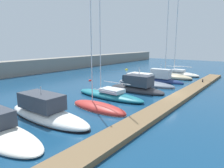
# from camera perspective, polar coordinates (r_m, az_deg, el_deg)

# --- Properties ---
(ground_plane) EXTENTS (120.00, 120.00, 0.00)m
(ground_plane) POSITION_cam_1_polar(r_m,az_deg,el_deg) (26.59, 15.03, -3.40)
(ground_plane) COLOR navy
(dock_pier) EXTENTS (41.69, 2.10, 0.41)m
(dock_pier) POSITION_cam_1_polar(r_m,az_deg,el_deg) (25.99, 18.44, -3.47)
(dock_pier) COLOR brown
(dock_pier) RESTS_ON ground_plane
(breakwater_seawall) EXTENTS (108.00, 3.25, 3.06)m
(breakwater_seawall) POSITION_cam_1_polar(r_m,az_deg,el_deg) (47.75, -22.56, 4.40)
(breakwater_seawall) COLOR gray
(breakwater_seawall) RESTS_ON ground_plane
(motorboat_white_second) EXTENTS (3.03, 10.07, 3.14)m
(motorboat_white_second) POSITION_cam_1_polar(r_m,az_deg,el_deg) (19.25, -18.07, -7.38)
(motorboat_white_second) COLOR white
(motorboat_white_second) RESTS_ON ground_plane
(sailboat_red_third) EXTENTS (2.55, 7.01, 12.19)m
(sailboat_red_third) POSITION_cam_1_polar(r_m,az_deg,el_deg) (20.85, -3.88, -6.56)
(sailboat_red_third) COLOR #B72D28
(sailboat_red_third) RESTS_ON ground_plane
(sailboat_teal_fourth) EXTENTS (2.76, 9.81, 20.29)m
(sailboat_teal_fourth) POSITION_cam_1_polar(r_m,az_deg,el_deg) (25.14, -0.76, -2.91)
(sailboat_teal_fourth) COLOR #19707F
(sailboat_teal_fourth) RESTS_ON ground_plane
(motorboat_charcoal_fifth) EXTENTS (2.88, 8.36, 3.83)m
(motorboat_charcoal_fifth) POSITION_cam_1_polar(r_m,az_deg,el_deg) (28.51, 6.93, -0.79)
(motorboat_charcoal_fifth) COLOR #2D2D33
(motorboat_charcoal_fifth) RESTS_ON ground_plane
(motorboat_slate_sixth) EXTENTS (3.28, 9.88, 2.83)m
(motorboat_slate_sixth) POSITION_cam_1_polar(r_m,az_deg,el_deg) (33.16, 8.84, 0.55)
(motorboat_slate_sixth) COLOR slate
(motorboat_slate_sixth) RESTS_ON ground_plane
(motorboat_navy_seventh) EXTENTS (2.13, 7.13, 3.55)m
(motorboat_navy_seventh) POSITION_cam_1_polar(r_m,az_deg,el_deg) (36.20, 13.84, 1.52)
(motorboat_navy_seventh) COLOR navy
(motorboat_navy_seventh) RESTS_ON ground_plane
(sailboat_sand_eighth) EXTENTS (2.88, 8.80, 15.67)m
(sailboat_sand_eighth) POSITION_cam_1_polar(r_m,az_deg,el_deg) (40.81, 15.77, 2.09)
(sailboat_sand_eighth) COLOR beige
(sailboat_sand_eighth) RESTS_ON ground_plane
(sailboat_ivory_ninth) EXTENTS (3.17, 9.04, 19.31)m
(sailboat_ivory_ninth) POSITION_cam_1_polar(r_m,az_deg,el_deg) (44.57, 17.83, 2.81)
(sailboat_ivory_ninth) COLOR silver
(sailboat_ivory_ninth) RESTS_ON ground_plane
(mooring_buoy_yellow) EXTENTS (0.77, 0.77, 0.77)m
(mooring_buoy_yellow) POSITION_cam_1_polar(r_m,az_deg,el_deg) (51.12, 4.08, 3.92)
(mooring_buoy_yellow) COLOR yellow
(mooring_buoy_yellow) RESTS_ON ground_plane
(mooring_buoy_red) EXTENTS (0.54, 0.54, 0.54)m
(mooring_buoy_red) POSITION_cam_1_polar(r_m,az_deg,el_deg) (36.41, -6.18, 0.85)
(mooring_buoy_red) COLOR red
(mooring_buoy_red) RESTS_ON ground_plane
(dock_bollard) EXTENTS (0.20, 0.20, 0.44)m
(dock_bollard) POSITION_cam_1_polar(r_m,az_deg,el_deg) (36.04, 24.03, 0.84)
(dock_bollard) COLOR black
(dock_bollard) RESTS_ON dock_pier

